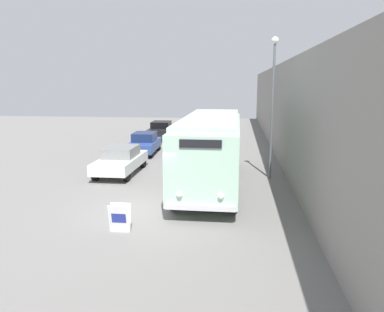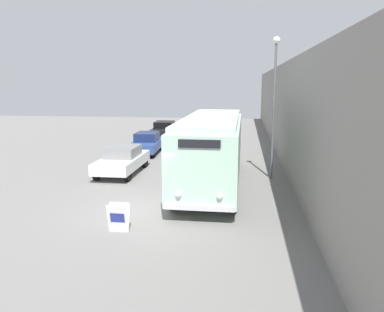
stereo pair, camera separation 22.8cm
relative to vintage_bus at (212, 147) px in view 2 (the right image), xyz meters
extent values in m
plane|color=slate|center=(-2.10, -4.01, -1.87)|extent=(80.00, 80.00, 0.00)
cube|color=gray|center=(3.93, 5.99, 1.17)|extent=(0.30, 60.00, 6.08)
cylinder|color=black|center=(-1.15, -3.66, -1.39)|extent=(0.28, 0.96, 0.96)
cylinder|color=black|center=(1.15, -3.66, -1.39)|extent=(0.28, 0.96, 0.96)
cylinder|color=black|center=(-1.15, 3.67, -1.39)|extent=(0.28, 0.96, 0.96)
cylinder|color=black|center=(1.15, 3.67, -1.39)|extent=(0.28, 0.96, 0.96)
cube|color=#B2DBC1|center=(0.00, 0.01, -0.09)|extent=(2.62, 10.13, 2.60)
cube|color=silver|center=(0.00, 0.01, 1.34)|extent=(2.41, 9.73, 0.24)
cube|color=silver|center=(0.00, -5.12, -1.27)|extent=(2.48, 0.12, 0.20)
sphere|color=white|center=(-0.72, -5.09, -0.84)|extent=(0.22, 0.22, 0.22)
sphere|color=white|center=(0.72, -5.09, -0.84)|extent=(0.22, 0.22, 0.22)
cube|color=black|center=(0.00, -5.08, 0.97)|extent=(1.44, 0.06, 0.28)
cube|color=gray|center=(-2.56, -6.10, -1.86)|extent=(0.63, 0.21, 0.01)
cube|color=white|center=(-2.56, -6.19, -1.40)|extent=(0.70, 0.19, 0.95)
cube|color=white|center=(-2.56, -6.02, -1.40)|extent=(0.70, 0.19, 0.95)
cube|color=navy|center=(-2.56, -6.20, -1.37)|extent=(0.49, 0.06, 0.33)
cylinder|color=#595E60|center=(2.94, 1.83, 1.53)|extent=(0.12, 0.12, 6.79)
sphere|color=silver|center=(2.94, 1.83, 5.03)|extent=(0.36, 0.36, 0.36)
cylinder|color=black|center=(-5.85, 0.19, -1.51)|extent=(0.22, 0.72, 0.72)
cylinder|color=black|center=(-4.23, 0.19, -1.51)|extent=(0.22, 0.72, 0.72)
cylinder|color=black|center=(-5.85, 3.45, -1.51)|extent=(0.22, 0.72, 0.72)
cylinder|color=black|center=(-4.22, 3.44, -1.51)|extent=(0.22, 0.72, 0.72)
cube|color=silver|center=(-5.04, 1.82, -1.23)|extent=(1.90, 4.66, 0.56)
cube|color=gray|center=(-5.04, 1.93, -0.67)|extent=(1.61, 2.10, 0.55)
cylinder|color=black|center=(-5.90, 6.30, -1.56)|extent=(0.22, 0.62, 0.62)
cylinder|color=black|center=(-4.42, 6.37, -1.56)|extent=(0.22, 0.62, 0.62)
cylinder|color=black|center=(-6.03, 9.18, -1.56)|extent=(0.22, 0.62, 0.62)
cylinder|color=black|center=(-4.55, 9.25, -1.56)|extent=(0.22, 0.62, 0.62)
cube|color=#2D478C|center=(-5.23, 7.77, -1.26)|extent=(1.94, 4.36, 0.59)
cube|color=#19274D|center=(-5.23, 7.88, -0.68)|extent=(1.57, 2.00, 0.58)
cylinder|color=black|center=(-6.26, 13.29, -1.54)|extent=(0.22, 0.65, 0.65)
cylinder|color=black|center=(-4.65, 13.36, -1.54)|extent=(0.22, 0.65, 0.65)
cylinder|color=black|center=(-6.39, 16.60, -1.54)|extent=(0.22, 0.65, 0.65)
cylinder|color=black|center=(-4.79, 16.67, -1.54)|extent=(0.22, 0.65, 0.65)
cube|color=black|center=(-5.52, 14.98, -1.20)|extent=(2.06, 4.79, 0.67)
cube|color=black|center=(-5.53, 15.10, -0.60)|extent=(1.67, 2.18, 0.54)
camera|label=1|loc=(1.24, -17.42, 2.94)|focal=35.00mm
camera|label=2|loc=(1.46, -17.39, 2.94)|focal=35.00mm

